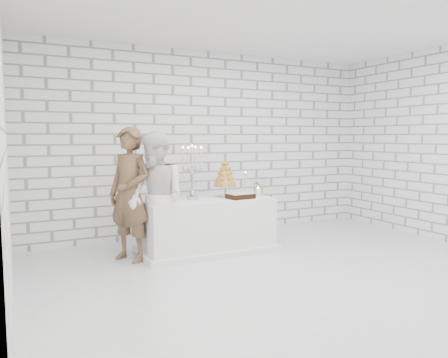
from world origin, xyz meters
TOP-DOWN VIEW (x-y plane):
  - ground at (0.00, 0.00)m, footprint 6.00×5.00m
  - ceiling at (0.00, 0.00)m, footprint 6.00×5.00m
  - wall_back at (0.00, 2.50)m, footprint 6.00×0.01m
  - wall_left at (-3.00, 0.00)m, footprint 0.01×5.00m
  - cake_table at (-0.52, 1.40)m, footprint 1.80×0.80m
  - groom at (-1.60, 1.45)m, footprint 0.70×0.76m
  - bride at (-1.33, 1.17)m, footprint 0.88×0.99m
  - candelabra at (-0.73, 1.44)m, footprint 0.31×0.31m
  - croquembouche at (-0.21, 1.48)m, footprint 0.40×0.40m
  - chocolate_cake at (-0.09, 1.21)m, footprint 0.38×0.29m
  - pillar_candle at (0.23, 1.27)m, footprint 0.09×0.09m
  - extra_taper at (0.22, 1.63)m, footprint 0.07×0.07m
  - flowers at (0.33, 1.41)m, footprint 0.24×0.21m

SIDE VIEW (x-z plane):
  - ground at x=0.00m, z-range -0.01..0.01m
  - cake_table at x=-0.52m, z-range 0.00..0.75m
  - chocolate_cake at x=-0.09m, z-range 0.75..0.83m
  - pillar_candle at x=0.23m, z-range 0.75..0.87m
  - bride at x=-1.33m, z-range 0.00..1.69m
  - groom at x=-1.60m, z-range 0.00..1.74m
  - flowers at x=0.33m, z-range 0.75..1.01m
  - extra_taper at x=0.22m, z-range 0.75..1.07m
  - croquembouche at x=-0.21m, z-range 0.75..1.28m
  - candelabra at x=-0.73m, z-range 0.75..1.50m
  - wall_back at x=0.00m, z-range 0.00..3.00m
  - wall_left at x=-3.00m, z-range 0.00..3.00m
  - ceiling at x=0.00m, z-range 3.00..3.00m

